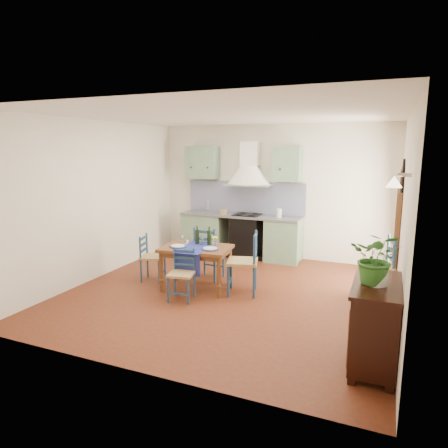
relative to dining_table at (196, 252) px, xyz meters
The scene contains 13 objects.
floor 0.86m from the dining_table, ahead, with size 5.00×5.00×0.00m, color #4D2010.
back_wall 2.31m from the dining_table, 87.26° to the left, with size 5.00×0.96×2.80m.
right_wall 3.16m from the dining_table, ahead, with size 0.26×5.00×2.80m.
left_wall 2.07m from the dining_table, behind, with size 0.04×5.00×2.80m, color white.
ceiling 2.25m from the dining_table, ahead, with size 5.00×5.00×0.01m, color silver.
dining_table is the anchor object (origin of this frame).
chair_near 0.58m from the dining_table, 88.33° to the right, with size 0.43×0.43×0.79m.
chair_far 0.53m from the dining_table, 91.81° to the left, with size 0.46×0.46×0.96m.
chair_left 0.95m from the dining_table, behind, with size 0.46×0.46×0.82m.
chair_right 0.83m from the dining_table, ahead, with size 0.58×0.58×1.01m.
chair_spare 2.90m from the dining_table, 13.98° to the left, with size 0.56×0.56×0.99m.
sideboard 3.18m from the dining_table, 26.81° to the right, with size 0.50×1.05×0.94m.
potted_plant 3.23m from the dining_table, 27.80° to the right, with size 0.50×0.43×0.56m, color #2B6623.
Camera 1 is at (2.31, -5.69, 2.32)m, focal length 32.00 mm.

